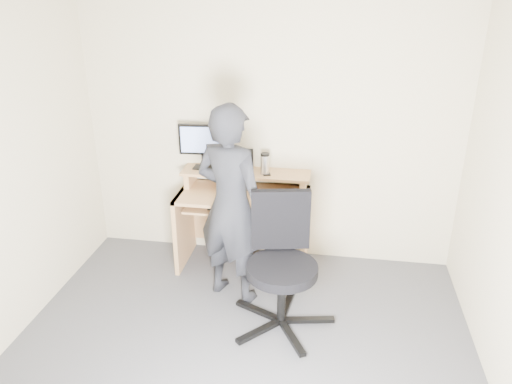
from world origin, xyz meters
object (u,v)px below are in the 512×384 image
(person, at_px, (231,205))
(monitor, at_px, (203,142))
(office_chair, at_px, (281,258))
(desk, at_px, (245,210))

(person, bearing_deg, monitor, -38.17)
(person, bearing_deg, office_chair, 168.97)
(desk, height_order, office_chair, office_chair)
(desk, xyz_separation_m, monitor, (-0.41, 0.10, 0.62))
(desk, bearing_deg, person, -90.99)
(monitor, distance_m, person, 0.84)
(monitor, height_order, person, person)
(office_chair, relative_size, person, 0.61)
(office_chair, distance_m, person, 0.61)
(desk, xyz_separation_m, office_chair, (0.45, -0.86, 0.03))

